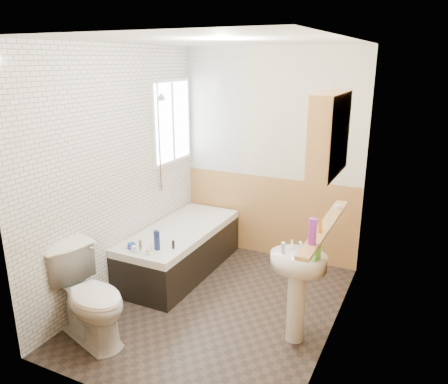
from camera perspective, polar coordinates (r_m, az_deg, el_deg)
The scene contains 26 objects.
floor at distance 4.47m, azimuth -0.87°, elevation -14.75°, with size 2.80×2.80×0.00m, color #2C241F.
ceiling at distance 3.81m, azimuth -1.04°, elevation 19.19°, with size 2.80×2.80×0.00m, color white.
wall_back at distance 5.22m, azimuth 6.07°, elevation 4.69°, with size 2.20×0.02×2.50m, color beige.
wall_front at distance 2.85m, azimuth -13.92°, elevation -6.33°, with size 2.20×0.02×2.50m, color beige.
wall_left at distance 4.56m, azimuth -13.52°, elevation 2.49°, with size 0.02×2.80×2.50m, color beige.
wall_right at distance 3.62m, azimuth 14.93°, elevation -1.35°, with size 0.02×2.80×2.50m, color beige.
wainscot_right at distance 3.92m, azimuth 13.77°, elevation -11.78°, with size 0.01×2.80×1.00m, color tan.
wainscot_front at distance 3.23m, azimuth -12.68°, elevation -18.52°, with size 2.20×0.01×1.00m, color tan.
wainscot_back at distance 5.41m, azimuth 5.75°, elevation -3.14°, with size 2.20×0.01×1.00m, color tan.
tile_cladding_left at distance 4.54m, azimuth -13.30°, elevation 2.46°, with size 0.01×2.80×2.50m, color white.
tile_return_back at distance 5.40m, azimuth -1.21°, elevation 10.57°, with size 0.75×0.01×1.50m, color white.
window at distance 5.21m, azimuth -6.77°, elevation 9.10°, with size 0.03×0.79×0.99m.
bathtub at distance 5.06m, azimuth -5.68°, elevation -7.37°, with size 0.70×1.67×0.66m.
shower_riser at distance 4.94m, azimuth -8.44°, elevation 8.40°, with size 0.11×0.08×1.27m.
toilet at distance 4.01m, azimuth -17.15°, elevation -12.96°, with size 0.46×0.82×0.81m, color white.
sink at distance 3.79m, azimuth 9.57°, elevation -11.21°, with size 0.47×0.38×0.92m.
pine_shelf at distance 3.54m, azimuth 13.12°, elevation -4.36°, with size 0.10×1.33×0.03m, color tan.
medicine_cabinet at distance 3.38m, azimuth 13.58°, elevation 7.32°, with size 0.17×0.68×0.62m.
foam_can at distance 3.12m, azimuth 11.49°, elevation -5.04°, with size 0.06×0.06×0.19m, color purple.
green_bottle at distance 3.33m, azimuth 12.51°, elevation -3.64°, with size 0.04×0.04×0.19m, color orange.
black_jar at distance 3.91m, azimuth 14.54°, elevation -1.88°, with size 0.06×0.06×0.04m, color silver.
soap_bottle at distance 3.61m, azimuth 11.61°, elevation -7.93°, with size 0.09×0.19×0.09m, color #59C647.
clear_bottle at distance 3.66m, azimuth 7.72°, elevation -7.26°, with size 0.04×0.04×0.10m, color silver.
blue_gel at distance 4.42m, azimuth -8.77°, elevation -6.27°, with size 0.06×0.04×0.20m, color navy.
cream_jar at distance 4.53m, azimuth -11.99°, elevation -6.90°, with size 0.08×0.08×0.05m, color #19339E.
orange_bottle at distance 4.45m, azimuth -6.64°, elevation -6.85°, with size 0.03×0.03×0.08m, color black.
Camera 1 is at (1.72, -3.39, 2.35)m, focal length 35.00 mm.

